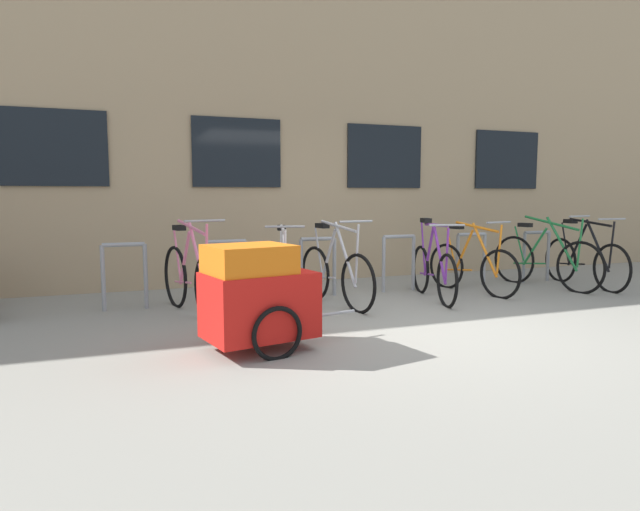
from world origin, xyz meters
TOP-DOWN VIEW (x-y plane):
  - ground_plane at (0.00, 0.00)m, footprint 42.00×42.00m
  - storefront_building at (0.00, 5.78)m, footprint 28.00×5.19m
  - bike_rack at (0.18, 1.90)m, footprint 6.52×0.05m
  - bicycle_green at (2.92, 1.43)m, footprint 0.52×1.81m
  - bicycle_black at (3.52, 1.29)m, footprint 0.44×1.73m
  - bicycle_pink at (-2.14, 1.38)m, footprint 0.53×1.76m
  - bicycle_orange at (1.66, 1.44)m, footprint 0.48×1.60m
  - bicycle_silver at (-0.42, 1.31)m, footprint 0.45×1.68m
  - bicycle_purple at (0.90, 1.22)m, footprint 0.53×1.65m
  - bicycle_white at (-1.04, 1.44)m, footprint 0.55×1.70m
  - bike_trailer at (-1.79, -0.29)m, footprint 1.48×0.78m

SIDE VIEW (x-z plane):
  - ground_plane at x=0.00m, z-range 0.00..0.00m
  - bicycle_orange at x=1.66m, z-range -0.14..0.87m
  - bicycle_purple at x=0.90m, z-range -0.15..0.90m
  - bicycle_black at x=3.52m, z-range -0.14..0.90m
  - bicycle_silver at x=-0.42m, z-range -0.15..0.92m
  - bicycle_white at x=-1.04m, z-range -0.12..0.90m
  - bicycle_green at x=2.92m, z-range -0.15..0.94m
  - bicycle_pink at x=-2.14m, z-range -0.15..0.95m
  - bike_rack at x=0.18m, z-range 0.08..0.87m
  - bike_trailer at x=-1.79m, z-range 0.01..0.95m
  - storefront_building at x=0.00m, z-range 0.00..5.70m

